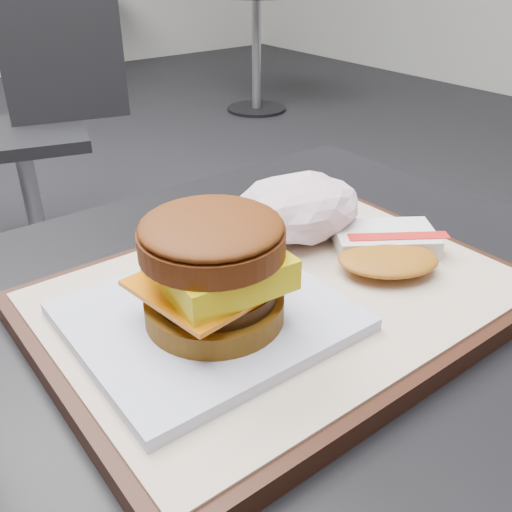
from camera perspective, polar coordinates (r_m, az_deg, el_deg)
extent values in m
cube|color=black|center=(0.45, -3.20, -11.15)|extent=(0.80, 0.60, 0.04)
cube|color=black|center=(0.47, 2.54, -4.43)|extent=(0.38, 0.28, 0.02)
cube|color=beige|center=(0.47, 2.57, -3.40)|extent=(0.36, 0.26, 0.00)
cube|color=white|center=(0.43, -4.85, -6.03)|extent=(0.19, 0.17, 0.01)
cylinder|color=brown|center=(0.41, -4.16, -5.14)|extent=(0.10, 0.10, 0.02)
cylinder|color=#331807|center=(0.40, -3.99, -3.41)|extent=(0.09, 0.09, 0.01)
cube|color=orange|center=(0.40, -4.90, -2.69)|extent=(0.10, 0.10, 0.00)
cube|color=yellow|center=(0.39, -3.81, -1.02)|extent=(0.09, 0.09, 0.02)
cylinder|color=#612A0D|center=(0.38, -4.44, 1.47)|extent=(0.10, 0.10, 0.02)
ellipsoid|color=#682F0E|center=(0.38, -4.51, 3.01)|extent=(0.10, 0.10, 0.02)
cube|color=silver|center=(0.53, 12.71, 1.63)|extent=(0.11, 0.10, 0.02)
cube|color=red|center=(0.52, 14.06, 1.94)|extent=(0.08, 0.06, 0.00)
ellipsoid|color=#BE731E|center=(0.50, 13.08, -0.32)|extent=(0.11, 0.10, 0.01)
cylinder|color=#A9A9AE|center=(2.18, -21.43, 5.09)|extent=(0.06, 0.06, 0.44)
cube|color=black|center=(2.10, -22.63, 11.05)|extent=(0.52, 0.52, 0.04)
cube|color=black|center=(2.10, -18.72, 18.02)|extent=(0.39, 0.14, 0.40)
cylinder|color=black|center=(4.04, 0.05, 14.52)|extent=(0.40, 0.40, 0.02)
cylinder|color=#A5A5AA|center=(3.96, 0.05, 19.57)|extent=(0.06, 0.06, 0.70)
cylinder|color=black|center=(5.28, -15.54, 17.07)|extent=(0.40, 0.40, 0.02)
cylinder|color=#A5A5AA|center=(5.22, -16.10, 20.91)|extent=(0.06, 0.06, 0.70)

